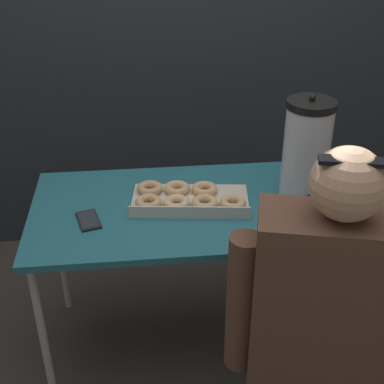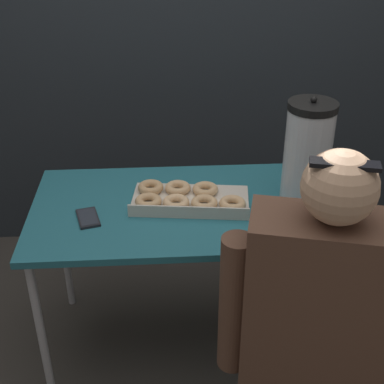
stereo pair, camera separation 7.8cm
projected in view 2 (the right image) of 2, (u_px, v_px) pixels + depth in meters
ground_plane at (193, 339)px, 2.51m from camera, size 12.00×12.00×0.00m
folding_table at (193, 216)px, 2.17m from camera, size 1.29×0.68×0.74m
donut_box at (187, 198)px, 2.14m from camera, size 0.49×0.30×0.05m
coffee_urn at (307, 155)px, 2.05m from camera, size 0.19×0.21×0.45m
cell_phone at (88, 218)px, 2.05m from camera, size 0.11×0.15×0.01m
person_seated at (315, 343)px, 1.69m from camera, size 0.61×0.33×1.27m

